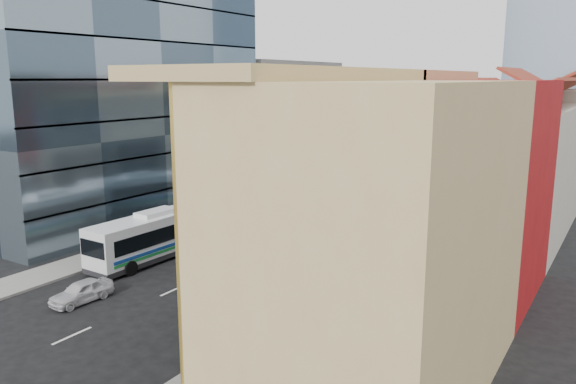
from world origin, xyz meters
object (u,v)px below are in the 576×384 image
Objects in this scene: bus_left_near at (157,234)px; bus_left_far at (246,206)px; office_tower at (109,43)px; shophouse_tan at (382,239)px; sedan_left at (81,291)px; bus_right at (281,256)px.

bus_left_far reaches higher than bus_left_near.
office_tower is at bearing 174.29° from bus_left_far.
bus_left_near is at bearing 160.29° from shophouse_tan.
bus_left_far is at bearing 99.23° from sedan_left.
bus_left_far is at bearing 158.46° from bus_right.
bus_right is 3.19× the size of sedan_left.
office_tower is 25.04m from sedan_left.
bus_left_near is 2.97× the size of sedan_left.
bus_left_far is 3.02× the size of sedan_left.
office_tower is 26.48m from bus_right.
bus_left_far is 17.82m from sedan_left.
bus_left_near is 8.18m from sedan_left.
bus_left_far is at bearing 12.41° from office_tower.
bus_left_far reaches higher than sedan_left.
bus_left_near is at bearing 108.10° from sedan_left.
office_tower reaches higher than bus_left_near.
sedan_left is (-17.06, -1.02, -5.39)m from shophouse_tan.
bus_left_near is 9.85m from bus_left_far.
office_tower reaches higher than bus_left_far.
office_tower is 19.24m from bus_left_near.
office_tower is at bearing 155.70° from shophouse_tan.
shophouse_tan is 1.23× the size of bus_right.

